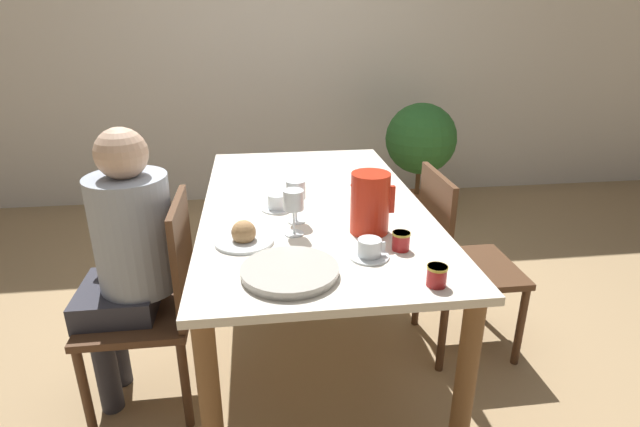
# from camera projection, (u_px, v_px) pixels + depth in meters

# --- Properties ---
(ground_plane) EXTENTS (20.00, 20.00, 0.00)m
(ground_plane) POSITION_uv_depth(u_px,v_px,m) (313.00, 342.00, 2.51)
(ground_plane) COLOR tan
(wall_back) EXTENTS (10.00, 0.06, 2.60)m
(wall_back) POSITION_uv_depth(u_px,v_px,m) (281.00, 44.00, 4.04)
(wall_back) COLOR silver
(wall_back) RESTS_ON ground_plane
(dining_table) EXTENTS (0.96, 1.74, 0.75)m
(dining_table) POSITION_uv_depth(u_px,v_px,m) (313.00, 222.00, 2.26)
(dining_table) COLOR silver
(dining_table) RESTS_ON ground_plane
(chair_person_side) EXTENTS (0.42, 0.42, 0.89)m
(chair_person_side) POSITION_uv_depth(u_px,v_px,m) (156.00, 301.00, 1.98)
(chair_person_side) COLOR #51331E
(chair_person_side) RESTS_ON ground_plane
(chair_opposite) EXTENTS (0.42, 0.42, 0.89)m
(chair_opposite) POSITION_uv_depth(u_px,v_px,m) (457.00, 259.00, 2.32)
(chair_opposite) COLOR #51331E
(chair_opposite) RESTS_ON ground_plane
(person_seated) EXTENTS (0.39, 0.41, 1.16)m
(person_seated) POSITION_uv_depth(u_px,v_px,m) (127.00, 250.00, 1.93)
(person_seated) COLOR #33333D
(person_seated) RESTS_ON ground_plane
(red_pitcher) EXTENTS (0.17, 0.15, 0.24)m
(red_pitcher) POSITION_uv_depth(u_px,v_px,m) (370.00, 203.00, 1.88)
(red_pitcher) COLOR red
(red_pitcher) RESTS_ON dining_table
(wine_glass_water) EXTENTS (0.08, 0.08, 0.17)m
(wine_glass_water) POSITION_uv_depth(u_px,v_px,m) (296.00, 192.00, 1.97)
(wine_glass_water) COLOR white
(wine_glass_water) RESTS_ON dining_table
(wine_glass_juice) EXTENTS (0.08, 0.08, 0.18)m
(wine_glass_juice) POSITION_uv_depth(u_px,v_px,m) (293.00, 203.00, 1.86)
(wine_glass_juice) COLOR white
(wine_glass_juice) RESTS_ON dining_table
(teacup_near_person) EXTENTS (0.14, 0.14, 0.07)m
(teacup_near_person) POSITION_uv_depth(u_px,v_px,m) (369.00, 250.00, 1.72)
(teacup_near_person) COLOR silver
(teacup_near_person) RESTS_ON dining_table
(teacup_across) EXTENTS (0.14, 0.14, 0.07)m
(teacup_across) POSITION_uv_depth(u_px,v_px,m) (277.00, 203.00, 2.14)
(teacup_across) COLOR silver
(teacup_across) RESTS_ON dining_table
(serving_tray) EXTENTS (0.32, 0.32, 0.03)m
(serving_tray) POSITION_uv_depth(u_px,v_px,m) (290.00, 271.00, 1.60)
(serving_tray) COLOR #B7B2A8
(serving_tray) RESTS_ON dining_table
(bread_plate) EXTENTS (0.22, 0.22, 0.09)m
(bread_plate) POSITION_uv_depth(u_px,v_px,m) (244.00, 236.00, 1.83)
(bread_plate) COLOR silver
(bread_plate) RESTS_ON dining_table
(jam_jar_amber) EXTENTS (0.07, 0.07, 0.07)m
(jam_jar_amber) POSITION_uv_depth(u_px,v_px,m) (437.00, 275.00, 1.53)
(jam_jar_amber) COLOR #A81E1E
(jam_jar_amber) RESTS_ON dining_table
(jam_jar_red) EXTENTS (0.07, 0.07, 0.07)m
(jam_jar_red) POSITION_uv_depth(u_px,v_px,m) (401.00, 240.00, 1.77)
(jam_jar_red) COLOR #A81E1E
(jam_jar_red) RESTS_ON dining_table
(potted_plant) EXTENTS (0.54, 0.54, 0.91)m
(potted_plant) POSITION_uv_depth(u_px,v_px,m) (421.00, 143.00, 3.82)
(potted_plant) COLOR #A8603D
(potted_plant) RESTS_ON ground_plane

